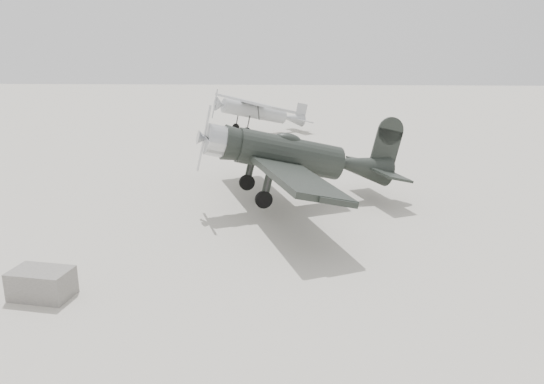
# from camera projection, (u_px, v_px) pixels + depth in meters

# --- Properties ---
(ground) EXTENTS (160.00, 160.00, 0.00)m
(ground) POSITION_uv_depth(u_px,v_px,m) (284.00, 265.00, 18.17)
(ground) COLOR #AFAC9B
(ground) RESTS_ON ground
(lowwing_monoplane) EXTENTS (9.79, 13.41, 4.36)m
(lowwing_monoplane) POSITION_uv_depth(u_px,v_px,m) (298.00, 157.00, 24.23)
(lowwing_monoplane) COLOR black
(lowwing_monoplane) RESTS_ON ground
(highwing_monoplane) EXTENTS (9.04, 11.20, 3.34)m
(highwing_monoplane) POSITION_uv_depth(u_px,v_px,m) (258.00, 109.00, 43.50)
(highwing_monoplane) COLOR #A9ACAF
(highwing_monoplane) RESTS_ON ground
(equipment_block) EXTENTS (1.89, 1.34, 0.87)m
(equipment_block) POSITION_uv_depth(u_px,v_px,m) (42.00, 284.00, 15.75)
(equipment_block) COLOR slate
(equipment_block) RESTS_ON ground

